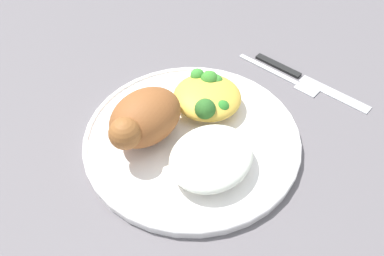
{
  "coord_description": "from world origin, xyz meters",
  "views": [
    {
      "loc": [
        0.25,
        0.22,
        0.38
      ],
      "look_at": [
        0.0,
        0.0,
        0.02
      ],
      "focal_mm": 35.26,
      "sensor_mm": 36.0,
      "label": 1
    }
  ],
  "objects_px": {
    "roasted_chicken": "(144,119)",
    "fork": "(282,76)",
    "mac_cheese_with_broccoli": "(208,96)",
    "rice_pile": "(211,157)",
    "plate": "(192,137)",
    "knife": "(301,76)"
  },
  "relations": [
    {
      "from": "fork",
      "to": "knife",
      "type": "xyz_separation_m",
      "value": [
        -0.02,
        0.02,
        0.0
      ]
    },
    {
      "from": "roasted_chicken",
      "to": "rice_pile",
      "type": "relative_size",
      "value": 1.03
    },
    {
      "from": "roasted_chicken",
      "to": "rice_pile",
      "type": "height_order",
      "value": "roasted_chicken"
    },
    {
      "from": "plate",
      "to": "fork",
      "type": "xyz_separation_m",
      "value": [
        -0.19,
        0.02,
        -0.0
      ]
    },
    {
      "from": "roasted_chicken",
      "to": "mac_cheese_with_broccoli",
      "type": "height_order",
      "value": "roasted_chicken"
    },
    {
      "from": "fork",
      "to": "knife",
      "type": "relative_size",
      "value": 0.75
    },
    {
      "from": "mac_cheese_with_broccoli",
      "to": "fork",
      "type": "distance_m",
      "value": 0.15
    },
    {
      "from": "rice_pile",
      "to": "roasted_chicken",
      "type": "bearing_deg",
      "value": -79.11
    },
    {
      "from": "plate",
      "to": "roasted_chicken",
      "type": "height_order",
      "value": "roasted_chicken"
    },
    {
      "from": "knife",
      "to": "rice_pile",
      "type": "bearing_deg",
      "value": 2.25
    },
    {
      "from": "mac_cheese_with_broccoli",
      "to": "rice_pile",
      "type": "bearing_deg",
      "value": 41.86
    },
    {
      "from": "mac_cheese_with_broccoli",
      "to": "knife",
      "type": "distance_m",
      "value": 0.17
    },
    {
      "from": "roasted_chicken",
      "to": "mac_cheese_with_broccoli",
      "type": "bearing_deg",
      "value": 167.07
    },
    {
      "from": "plate",
      "to": "mac_cheese_with_broccoli",
      "type": "xyz_separation_m",
      "value": [
        -0.05,
        -0.02,
        0.02
      ]
    },
    {
      "from": "roasted_chicken",
      "to": "mac_cheese_with_broccoli",
      "type": "xyz_separation_m",
      "value": [
        -0.1,
        0.02,
        -0.01
      ]
    },
    {
      "from": "rice_pile",
      "to": "mac_cheese_with_broccoli",
      "type": "xyz_separation_m",
      "value": [
        -0.08,
        -0.07,
        0.0
      ]
    },
    {
      "from": "roasted_chicken",
      "to": "fork",
      "type": "xyz_separation_m",
      "value": [
        -0.23,
        0.06,
        -0.04
      ]
    },
    {
      "from": "plate",
      "to": "knife",
      "type": "relative_size",
      "value": 1.48
    },
    {
      "from": "plate",
      "to": "mac_cheese_with_broccoli",
      "type": "height_order",
      "value": "mac_cheese_with_broccoli"
    },
    {
      "from": "plate",
      "to": "fork",
      "type": "bearing_deg",
      "value": 174.43
    },
    {
      "from": "roasted_chicken",
      "to": "fork",
      "type": "height_order",
      "value": "roasted_chicken"
    },
    {
      "from": "rice_pile",
      "to": "mac_cheese_with_broccoli",
      "type": "relative_size",
      "value": 1.14
    }
  ]
}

